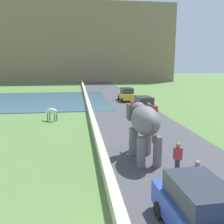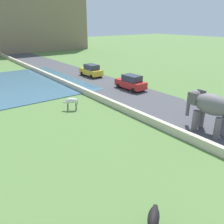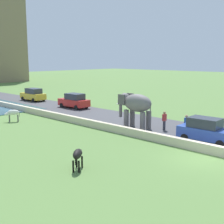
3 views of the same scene
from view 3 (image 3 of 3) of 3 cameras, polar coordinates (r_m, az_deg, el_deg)
name	(u,v)px [view 3 (image 3 of 3)]	position (r m, az deg, el deg)	size (l,w,h in m)	color
ground_plane	(203,159)	(19.22, 16.79, -8.45)	(220.00, 220.00, 0.00)	#567A3D
road_surface	(64,110)	(35.74, -9.03, 0.44)	(7.00, 120.00, 0.06)	#424247
barrier_wall	(46,114)	(31.90, -12.25, -0.33)	(0.40, 110.00, 0.62)	beige
elephant	(135,105)	(25.81, 4.43, 1.32)	(1.44, 3.47, 2.99)	slate
person_beside_elephant	(164,120)	(25.49, 9.82, -1.58)	(0.36, 0.22, 1.63)	#33333D
person_trailing	(186,124)	(24.34, 13.80, -2.28)	(0.36, 0.22, 1.63)	#33333D
car_red	(74,101)	(36.60, -7.15, 2.09)	(1.91, 4.06, 1.80)	red
car_yellow	(33,95)	(43.82, -14.63, 3.16)	(1.87, 4.04, 1.80)	gold
car_blue	(206,130)	(22.60, 17.34, -3.34)	(1.91, 4.06, 1.80)	#2D4CA8
cow_black	(78,155)	(16.60, -6.46, -8.00)	(1.31, 1.10, 1.15)	black
cow_white	(13,113)	(30.17, -18.16, -0.19)	(1.34, 1.04, 1.15)	silver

